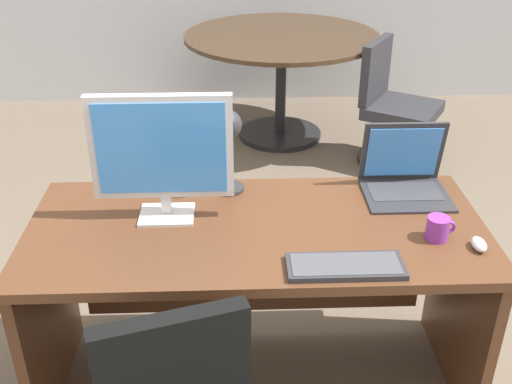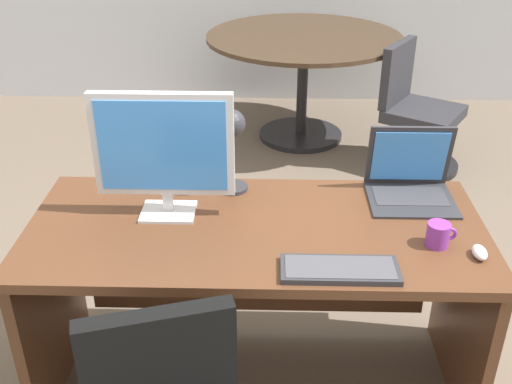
{
  "view_description": "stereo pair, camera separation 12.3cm",
  "coord_description": "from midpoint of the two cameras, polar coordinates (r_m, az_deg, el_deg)",
  "views": [
    {
      "loc": [
        -0.07,
        -1.87,
        1.91
      ],
      "look_at": [
        0.0,
        0.04,
        0.87
      ],
      "focal_mm": 42.78,
      "sensor_mm": 36.0,
      "label": 1
    },
    {
      "loc": [
        0.05,
        -1.87,
        1.91
      ],
      "look_at": [
        0.0,
        0.04,
        0.87
      ],
      "focal_mm": 42.78,
      "sensor_mm": 36.0,
      "label": 2
    }
  ],
  "objects": [
    {
      "name": "ground",
      "position": [
        3.88,
        1.47,
        -0.92
      ],
      "size": [
        12.0,
        12.0,
        0.0
      ],
      "primitive_type": "plane",
      "color": "#6B5B4C"
    },
    {
      "name": "meeting_chair_near",
      "position": [
        4.37,
        15.41,
        6.56
      ],
      "size": [
        0.64,
        0.63,
        0.86
      ],
      "color": "black",
      "rests_on": "ground"
    },
    {
      "name": "laptop",
      "position": [
        2.47,
        15.59,
        1.56
      ],
      "size": [
        0.33,
        0.29,
        0.27
      ],
      "color": "#2D2D33",
      "rests_on": "desk"
    },
    {
      "name": "meeting_table",
      "position": [
        4.61,
        5.22,
        12.12
      ],
      "size": [
        1.42,
        1.42,
        0.8
      ],
      "color": "black",
      "rests_on": "ground"
    },
    {
      "name": "keyboard",
      "position": [
        1.99,
        9.61,
        -7.19
      ],
      "size": [
        0.38,
        0.15,
        0.02
      ],
      "color": "#2D2D33",
      "rests_on": "desk"
    },
    {
      "name": "monitor",
      "position": [
        2.17,
        -7.06,
        4.03
      ],
      "size": [
        0.5,
        0.16,
        0.47
      ],
      "color": "silver",
      "rests_on": "desk"
    },
    {
      "name": "desk_lamp",
      "position": [
        2.32,
        -0.8,
        5.41
      ],
      "size": [
        0.12,
        0.14,
        0.35
      ],
      "color": "#2D2D33",
      "rests_on": "desk"
    },
    {
      "name": "desk",
      "position": [
        2.37,
        1.51,
        -7.05
      ],
      "size": [
        1.66,
        0.74,
        0.75
      ],
      "color": "#56331E",
      "rests_on": "ground"
    },
    {
      "name": "mouse",
      "position": [
        2.19,
        21.71,
        -5.29
      ],
      "size": [
        0.05,
        0.08,
        0.04
      ],
      "color": "silver",
      "rests_on": "desk"
    },
    {
      "name": "coffee_mug",
      "position": [
        2.19,
        18.26,
        -3.83
      ],
      "size": [
        0.1,
        0.08,
        0.08
      ],
      "color": "purple",
      "rests_on": "desk"
    }
  ]
}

